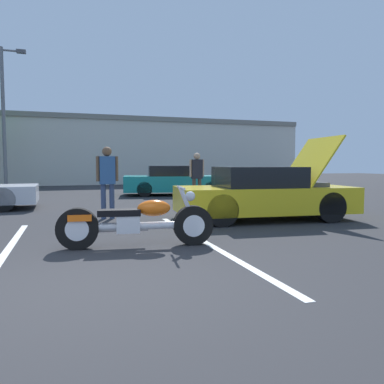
{
  "coord_description": "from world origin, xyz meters",
  "views": [
    {
      "loc": [
        -0.02,
        -3.92,
        1.32
      ],
      "look_at": [
        2.14,
        2.62,
        0.8
      ],
      "focal_mm": 35.0,
      "sensor_mm": 36.0,
      "label": 1
    }
  ],
  "objects_px": {
    "parked_car_right_row": "(175,181)",
    "spectator_by_show_car": "(197,173)",
    "motorcycle": "(137,222)",
    "show_car_hood_open": "(265,194)",
    "spectator_near_motorcycle": "(107,176)",
    "light_pole": "(5,112)"
  },
  "relations": [
    {
      "from": "parked_car_right_row",
      "to": "spectator_by_show_car",
      "type": "relative_size",
      "value": 2.75
    },
    {
      "from": "motorcycle",
      "to": "show_car_hood_open",
      "type": "height_order",
      "value": "show_car_hood_open"
    },
    {
      "from": "spectator_by_show_car",
      "to": "spectator_near_motorcycle",
      "type": "bearing_deg",
      "value": -138.7
    },
    {
      "from": "parked_car_right_row",
      "to": "spectator_near_motorcycle",
      "type": "relative_size",
      "value": 2.7
    },
    {
      "from": "show_car_hood_open",
      "to": "parked_car_right_row",
      "type": "bearing_deg",
      "value": 96.39
    },
    {
      "from": "light_pole",
      "to": "spectator_by_show_car",
      "type": "bearing_deg",
      "value": -51.15
    },
    {
      "from": "light_pole",
      "to": "parked_car_right_row",
      "type": "xyz_separation_m",
      "value": [
        7.24,
        -5.37,
        -3.31
      ]
    },
    {
      "from": "show_car_hood_open",
      "to": "spectator_by_show_car",
      "type": "relative_size",
      "value": 2.51
    },
    {
      "from": "light_pole",
      "to": "motorcycle",
      "type": "relative_size",
      "value": 2.87
    },
    {
      "from": "show_car_hood_open",
      "to": "light_pole",
      "type": "bearing_deg",
      "value": 125.4
    },
    {
      "from": "motorcycle",
      "to": "spectator_near_motorcycle",
      "type": "distance_m",
      "value": 3.35
    },
    {
      "from": "parked_car_right_row",
      "to": "motorcycle",
      "type": "bearing_deg",
      "value": -98.88
    },
    {
      "from": "light_pole",
      "to": "motorcycle",
      "type": "distance_m",
      "value": 15.78
    },
    {
      "from": "spectator_near_motorcycle",
      "to": "spectator_by_show_car",
      "type": "height_order",
      "value": "spectator_near_motorcycle"
    },
    {
      "from": "motorcycle",
      "to": "light_pole",
      "type": "bearing_deg",
      "value": 112.34
    },
    {
      "from": "spectator_near_motorcycle",
      "to": "parked_car_right_row",
      "type": "bearing_deg",
      "value": 61.04
    },
    {
      "from": "show_car_hood_open",
      "to": "spectator_near_motorcycle",
      "type": "xyz_separation_m",
      "value": [
        -3.51,
        1.31,
        0.42
      ]
    },
    {
      "from": "light_pole",
      "to": "spectator_near_motorcycle",
      "type": "height_order",
      "value": "light_pole"
    },
    {
      "from": "motorcycle",
      "to": "spectator_by_show_car",
      "type": "relative_size",
      "value": 1.45
    },
    {
      "from": "show_car_hood_open",
      "to": "parked_car_right_row",
      "type": "distance_m",
      "value": 7.54
    },
    {
      "from": "light_pole",
      "to": "show_car_hood_open",
      "type": "relative_size",
      "value": 1.66
    },
    {
      "from": "show_car_hood_open",
      "to": "parked_car_right_row",
      "type": "height_order",
      "value": "show_car_hood_open"
    }
  ]
}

